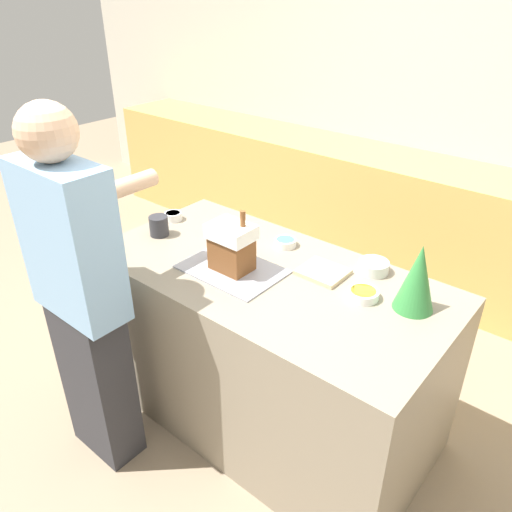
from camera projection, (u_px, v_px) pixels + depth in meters
name	position (u px, v px, depth m)	size (l,w,h in m)	color
ground_plane	(266.00, 413.00, 2.67)	(12.00, 12.00, 0.00)	gray
wall_back	(458.00, 100.00, 3.45)	(8.00, 0.05, 2.60)	beige
back_cabinet_block	(419.00, 225.00, 3.64)	(6.00, 0.60, 0.92)	tan
kitchen_island	(267.00, 349.00, 2.46)	(1.65, 0.84, 0.88)	gray
baking_tray	(232.00, 269.00, 2.26)	(0.45, 0.31, 0.01)	#9E9EA8
gingerbread_house	(232.00, 246.00, 2.20)	(0.20, 0.15, 0.29)	brown
decorative_tree	(418.00, 278.00, 1.93)	(0.16, 0.16, 0.28)	#33843D
candy_bowl_front_corner	(285.00, 242.00, 2.46)	(0.11, 0.11, 0.04)	white
candy_bowl_far_right	(373.00, 266.00, 2.23)	(0.14, 0.14, 0.05)	silver
candy_bowl_behind_tray	(173.00, 216.00, 2.72)	(0.09, 0.09, 0.04)	white
candy_bowl_beside_tree	(363.00, 294.00, 2.06)	(0.13, 0.13, 0.04)	white
cookbook	(323.00, 272.00, 2.23)	(0.20, 0.18, 0.02)	#CCB78C
mug	(159.00, 226.00, 2.54)	(0.10, 0.10, 0.10)	#2D2D33
person	(82.00, 298.00, 2.09)	(0.44, 0.55, 1.68)	#333338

